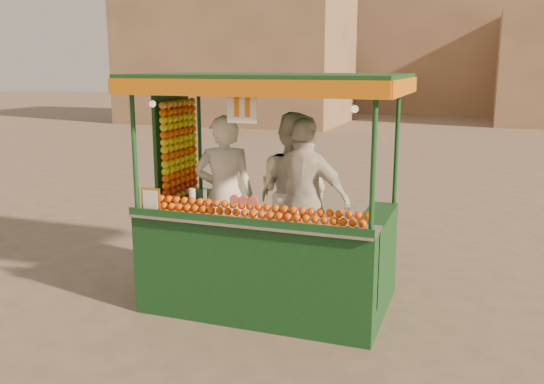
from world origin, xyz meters
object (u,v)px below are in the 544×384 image
(juice_cart, at_px, (261,234))
(vendor_right, at_px, (305,200))
(vendor_middle, at_px, (293,193))
(vendor_left, at_px, (225,195))

(juice_cart, distance_m, vendor_right, 0.61)
(vendor_middle, bearing_deg, vendor_left, 43.71)
(juice_cart, relative_size, vendor_left, 1.55)
(vendor_left, xyz_separation_m, vendor_middle, (0.70, 0.33, 0.01))
(juice_cart, height_order, vendor_right, juice_cart)
(juice_cart, height_order, vendor_middle, juice_cart)
(juice_cart, xyz_separation_m, vendor_right, (0.43, 0.22, 0.37))
(vendor_right, bearing_deg, juice_cart, 36.29)
(juice_cart, xyz_separation_m, vendor_left, (-0.48, 0.10, 0.37))
(juice_cart, bearing_deg, vendor_left, 167.96)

